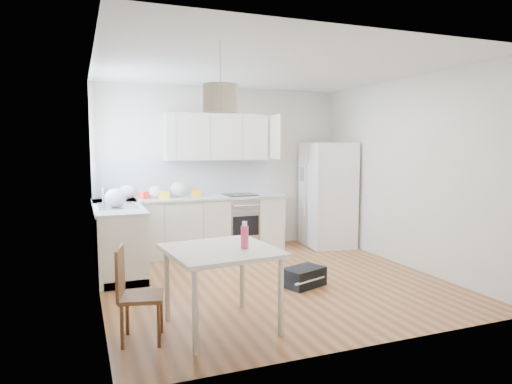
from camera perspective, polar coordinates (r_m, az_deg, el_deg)
floor at (r=6.03m, az=1.89°, el=-10.96°), size 4.20×4.20×0.00m
ceiling at (r=5.85m, az=1.99°, el=15.26°), size 4.20×4.20×0.00m
wall_back at (r=7.75m, az=-4.21°, el=2.96°), size 4.20×0.00×4.20m
wall_left at (r=5.32m, az=-19.34°, el=1.25°), size 0.00×4.20×4.20m
wall_right at (r=6.89m, az=18.22°, el=2.30°), size 0.00×4.20×4.20m
window_glassblock at (r=6.45m, az=-19.72°, el=5.57°), size 0.02×1.00×1.00m
cabinets_back at (r=7.41m, az=-7.91°, el=-4.30°), size 3.00×0.60×0.88m
cabinets_left at (r=6.65m, az=-16.84°, el=-5.70°), size 0.60×1.80×0.88m
counter_back at (r=7.35m, az=-7.96°, el=-0.77°), size 3.02×0.64×0.04m
counter_left at (r=6.57m, az=-16.97°, el=-1.77°), size 0.64×1.82×0.04m
backsplash_back at (r=7.60m, az=-8.51°, el=1.79°), size 3.00×0.01×0.58m
backsplash_left at (r=6.53m, az=-19.62°, el=0.83°), size 0.01×1.80×0.58m
upper_cabinets at (r=7.55m, az=-4.97°, el=6.86°), size 1.70×0.32×0.75m
range_oven at (r=7.64m, az=-2.05°, el=-3.95°), size 0.50×0.61×0.88m
sink at (r=6.52m, az=-16.94°, el=-1.70°), size 0.50×0.80×0.16m
refrigerator at (r=7.99m, az=8.98°, el=-0.30°), size 0.94×0.97×1.78m
dining_table at (r=4.38m, az=-4.36°, el=-8.14°), size 1.08×1.08×0.78m
dining_chair at (r=4.27m, az=-14.09°, el=-12.29°), size 0.44×0.44×0.86m
drink_bottle at (r=4.33m, az=-1.43°, el=-5.38°), size 0.10×0.10×0.26m
gym_bag at (r=5.79m, az=5.98°, el=-10.50°), size 0.59×0.48×0.23m
pendant_lamp at (r=4.30m, az=-4.47°, el=11.61°), size 0.36×0.36×0.25m
grocery_bag_a at (r=7.21m, az=-15.87°, el=-0.04°), size 0.24×0.21×0.22m
grocery_bag_b at (r=7.28m, az=-12.46°, el=-0.01°), size 0.21×0.18×0.19m
grocery_bag_c at (r=7.37m, az=-9.67°, el=0.32°), size 0.27×0.23×0.24m
grocery_bag_d at (r=6.73m, az=-17.05°, el=-0.61°), size 0.21×0.18×0.19m
grocery_bag_e at (r=6.34m, az=-17.17°, el=-0.73°), size 0.28×0.24×0.25m
snack_orange at (r=7.39m, az=-7.45°, el=-0.14°), size 0.18×0.13×0.11m
snack_yellow at (r=7.18m, az=-11.31°, el=-0.39°), size 0.18×0.14×0.11m
snack_red at (r=7.24m, az=-13.75°, el=-0.40°), size 0.18×0.17×0.11m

